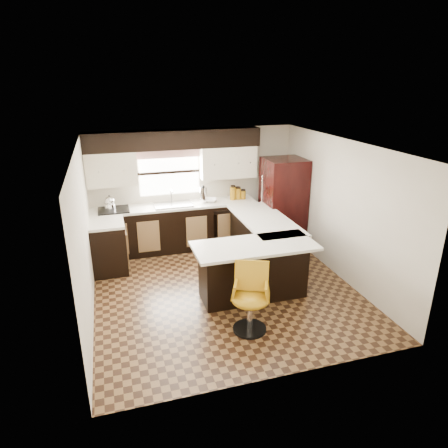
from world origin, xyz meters
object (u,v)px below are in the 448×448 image
object	(u,v)px
peninsula_long	(261,244)
refrigerator	(283,203)
peninsula_return	(253,271)
bar_chair	(250,300)

from	to	relation	value
peninsula_long	refrigerator	size ratio (longest dim) A/B	1.06
peninsula_return	refrigerator	distance (m)	2.28
peninsula_return	bar_chair	world-z (taller)	bar_chair
bar_chair	peninsula_return	bearing A→B (deg)	90.71
peninsula_long	peninsula_return	bearing A→B (deg)	-118.30
peninsula_long	peninsula_return	xyz separation A→B (m)	(-0.53, -0.97, 0.00)
refrigerator	peninsula_long	bearing A→B (deg)	-133.48
peninsula_long	bar_chair	xyz separation A→B (m)	(-0.89, -1.84, 0.03)
peninsula_long	peninsula_return	distance (m)	1.11
peninsula_return	bar_chair	size ratio (longest dim) A/B	1.70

